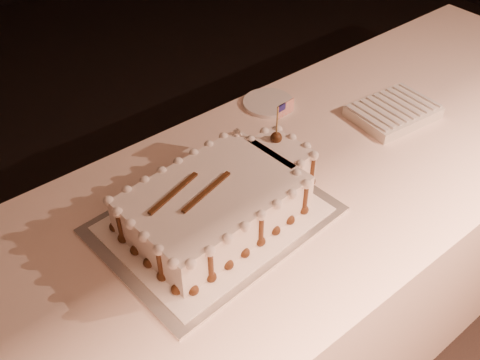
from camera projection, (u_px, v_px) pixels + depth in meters
banquet_table at (303, 259)px, 1.69m from camera, size 2.40×0.80×0.75m
cake_board at (214, 220)px, 1.29m from camera, size 0.56×0.44×0.01m
doily at (214, 218)px, 1.29m from camera, size 0.50×0.40×0.00m
sheet_cake at (223, 198)px, 1.27m from camera, size 0.51×0.32×0.20m
napkin_stack at (393, 112)px, 1.61m from camera, size 0.26×0.20×0.04m
side_plate at (268, 103)px, 1.67m from camera, size 0.16×0.16×0.01m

